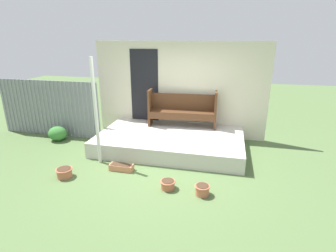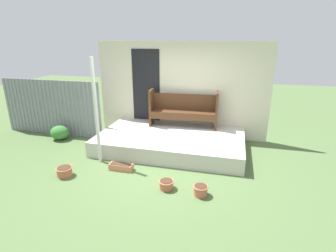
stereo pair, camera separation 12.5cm
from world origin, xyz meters
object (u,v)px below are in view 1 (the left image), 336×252
at_px(flower_pot_middle, 168,184).
at_px(shrub_by_fence, 58,134).
at_px(bench, 182,108).
at_px(planter_box_rect, 121,167).
at_px(flower_pot_left, 64,172).
at_px(support_post, 96,113).
at_px(flower_pot_right, 202,189).

xyz_separation_m(flower_pot_middle, shrub_by_fence, (-3.49, 1.69, 0.10)).
relative_size(bench, planter_box_rect, 3.66).
bearing_deg(shrub_by_fence, flower_pot_left, -52.05).
bearing_deg(bench, planter_box_rect, -117.25).
distance_m(planter_box_rect, shrub_by_fence, 2.66).
distance_m(support_post, flower_pot_left, 1.37).
relative_size(flower_pot_left, flower_pot_middle, 1.15).
xyz_separation_m(bench, planter_box_rect, (-0.92, -2.11, -0.80)).
height_order(planter_box_rect, shrub_by_fence, shrub_by_fence).
bearing_deg(support_post, planter_box_rect, -21.98).
bearing_deg(support_post, bench, 50.41).
relative_size(support_post, shrub_by_fence, 4.61).
relative_size(bench, flower_pot_middle, 6.34).
bearing_deg(shrub_by_fence, planter_box_rect, -27.10).
height_order(support_post, shrub_by_fence, support_post).
relative_size(flower_pot_middle, flower_pot_right, 1.04).
bearing_deg(planter_box_rect, support_post, 158.02).
xyz_separation_m(support_post, flower_pot_right, (2.39, -0.78, -1.05)).
xyz_separation_m(flower_pot_middle, planter_box_rect, (-1.12, 0.48, -0.03)).
relative_size(flower_pot_left, planter_box_rect, 0.66).
bearing_deg(bench, support_post, -133.37).
height_order(bench, flower_pot_right, bench).
bearing_deg(bench, flower_pot_middle, -89.20).
height_order(support_post, flower_pot_middle, support_post).
relative_size(bench, flower_pot_left, 5.51).
bearing_deg(bench, flower_pot_left, -129.81).
relative_size(flower_pot_middle, shrub_by_fence, 0.58).
distance_m(flower_pot_middle, planter_box_rect, 1.22).
distance_m(flower_pot_middle, shrub_by_fence, 3.87).
distance_m(bench, flower_pot_middle, 2.71).
bearing_deg(flower_pot_right, flower_pot_middle, 175.08).
distance_m(support_post, bench, 2.43).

